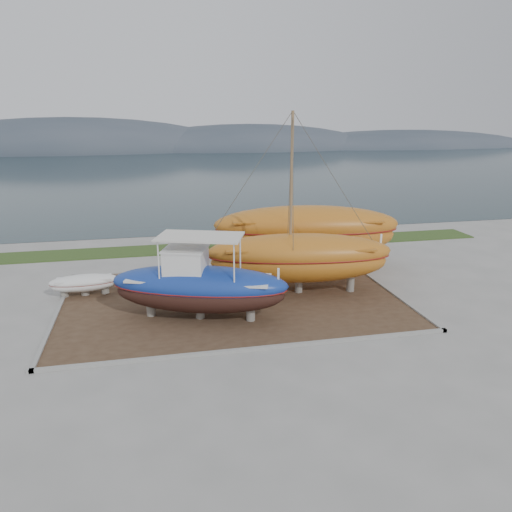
{
  "coord_description": "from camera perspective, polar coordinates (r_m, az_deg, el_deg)",
  "views": [
    {
      "loc": [
        -4.13,
        -21.35,
        9.92
      ],
      "look_at": [
        1.35,
        4.0,
        2.48
      ],
      "focal_mm": 35.0,
      "sensor_mm": 36.0,
      "label": 1
    }
  ],
  "objects": [
    {
      "name": "mountain_ridge",
      "position": [
        146.75,
        -10.78,
        11.85
      ],
      "size": [
        200.0,
        36.0,
        20.0
      ],
      "primitive_type": null,
      "color": "#333D49",
      "rests_on": "ground"
    },
    {
      "name": "sea",
      "position": [
        91.98,
        -9.68,
        9.59
      ],
      "size": [
        260.0,
        100.0,
        0.04
      ],
      "primitive_type": null,
      "color": "#172A2F",
      "rests_on": "ground"
    },
    {
      "name": "curb_frame",
      "position": [
        27.51,
        -2.75,
        -4.99
      ],
      "size": [
        18.6,
        12.6,
        0.15
      ],
      "primitive_type": null,
      "color": "gray",
      "rests_on": "ground"
    },
    {
      "name": "grass_strip",
      "position": [
        38.38,
        -5.6,
        1.0
      ],
      "size": [
        44.0,
        3.0,
        0.08
      ],
      "primitive_type": "cube",
      "color": "#284219",
      "rests_on": "ground"
    },
    {
      "name": "dirt_patch",
      "position": [
        27.53,
        -2.75,
        -5.08
      ],
      "size": [
        18.0,
        12.0,
        0.06
      ],
      "primitive_type": "cube",
      "color": "#422D1E",
      "rests_on": "ground"
    },
    {
      "name": "orange_bare_hull",
      "position": [
        33.04,
        5.76,
        2.13
      ],
      "size": [
        12.59,
        5.65,
        3.98
      ],
      "primitive_type": null,
      "rotation": [
        0.0,
        0.0,
        -0.17
      ],
      "color": "#AD631A",
      "rests_on": "dirt_patch"
    },
    {
      "name": "ground",
      "position": [
        23.91,
        -1.14,
        -8.53
      ],
      "size": [
        140.0,
        140.0,
        0.0
      ],
      "primitive_type": "plane",
      "color": "gray",
      "rests_on": "ground"
    },
    {
      "name": "blue_caique",
      "position": [
        24.58,
        -6.52,
        -2.48
      ],
      "size": [
        9.22,
        5.47,
        4.23
      ],
      "primitive_type": null,
      "rotation": [
        0.0,
        0.0,
        -0.33
      ],
      "color": "navy",
      "rests_on": "dirt_patch"
    },
    {
      "name": "white_dinghy",
      "position": [
        29.65,
        -19.01,
        -3.18
      ],
      "size": [
        3.85,
        1.6,
        1.14
      ],
      "primitive_type": null,
      "rotation": [
        0.0,
        0.0,
        0.05
      ],
      "color": "white",
      "rests_on": "dirt_patch"
    },
    {
      "name": "orange_sailboat",
      "position": [
        27.47,
        5.12,
        5.74
      ],
      "size": [
        10.74,
        4.72,
        10.0
      ],
      "primitive_type": null,
      "rotation": [
        0.0,
        0.0,
        -0.16
      ],
      "color": "#AD631A",
      "rests_on": "dirt_patch"
    }
  ]
}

